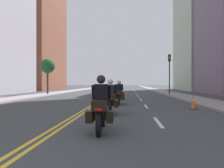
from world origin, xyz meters
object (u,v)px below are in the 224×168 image
object	(u,v)px
traffic_cone_0	(193,102)
street_tree_1	(48,66)
motorcycle_0	(101,109)
motorcycle_1	(110,99)
traffic_light_near	(169,67)
motorcycle_3	(120,92)
motorcycle_2	(119,94)

from	to	relation	value
traffic_cone_0	street_tree_1	xyz separation A→B (m)	(-13.49, 15.66, 3.12)
motorcycle_0	traffic_cone_0	size ratio (longest dim) A/B	2.75
traffic_cone_0	motorcycle_1	bearing A→B (deg)	-151.09
motorcycle_0	motorcycle_1	world-z (taller)	motorcycle_0
motorcycle_0	traffic_light_near	distance (m)	22.44
traffic_cone_0	motorcycle_3	bearing A→B (deg)	119.84
street_tree_1	motorcycle_1	bearing A→B (deg)	-63.31
street_tree_1	motorcycle_0	bearing A→B (deg)	-67.63
motorcycle_1	street_tree_1	bearing A→B (deg)	114.24
motorcycle_1	traffic_light_near	world-z (taller)	traffic_light_near
motorcycle_1	street_tree_1	world-z (taller)	street_tree_1
motorcycle_3	traffic_cone_0	xyz separation A→B (m)	(4.32, -7.52, -0.27)
motorcycle_2	street_tree_1	bearing A→B (deg)	124.36
motorcycle_0	street_tree_1	xyz separation A→B (m)	(-9.12, 22.16, 2.84)
motorcycle_3	traffic_light_near	world-z (taller)	traffic_light_near
motorcycle_2	traffic_cone_0	distance (m)	5.02
motorcycle_3	traffic_light_near	distance (m)	9.74
traffic_light_near	street_tree_1	world-z (taller)	traffic_light_near
motorcycle_2	traffic_light_near	size ratio (longest dim) A/B	0.46
motorcycle_2	traffic_cone_0	bearing A→B (deg)	-34.47
motorcycle_1	motorcycle_3	xyz separation A→B (m)	(0.08, 9.95, -0.02)
motorcycle_2	motorcycle_3	bearing A→B (deg)	90.08
motorcycle_3	motorcycle_1	bearing A→B (deg)	-90.04
motorcycle_2	street_tree_1	size ratio (longest dim) A/B	0.49
motorcycle_3	street_tree_1	world-z (taller)	street_tree_1
motorcycle_0	street_tree_1	world-z (taller)	street_tree_1
motorcycle_0	street_tree_1	distance (m)	24.13
motorcycle_2	traffic_cone_0	xyz separation A→B (m)	(4.20, -2.74, -0.28)
motorcycle_3	motorcycle_0	bearing A→B (deg)	-89.80
traffic_light_near	motorcycle_0	bearing A→B (deg)	-104.56
motorcycle_2	motorcycle_1	bearing A→B (deg)	-93.54
motorcycle_0	motorcycle_3	xyz separation A→B (m)	(0.05, 14.02, -0.01)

